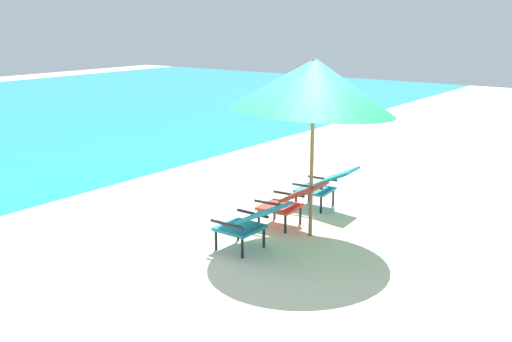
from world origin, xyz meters
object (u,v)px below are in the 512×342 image
(lounge_chair_left, at_px, (251,221))
(beach_umbrella_center, at_px, (314,85))
(lounge_chair_center, at_px, (291,200))
(lounge_chair_right, at_px, (326,184))

(lounge_chair_left, relative_size, beach_umbrella_center, 0.30)
(lounge_chair_left, relative_size, lounge_chair_center, 0.96)
(lounge_chair_center, distance_m, lounge_chair_right, 1.03)
(lounge_chair_left, relative_size, lounge_chair_right, 0.96)
(lounge_chair_right, bearing_deg, beach_umbrella_center, -159.39)
(lounge_chair_left, distance_m, lounge_chair_center, 1.03)
(lounge_chair_center, distance_m, beach_umbrella_center, 1.65)
(lounge_chair_center, height_order, beach_umbrella_center, beach_umbrella_center)
(lounge_chair_left, height_order, beach_umbrella_center, beach_umbrella_center)
(lounge_chair_left, xyz_separation_m, beach_umbrella_center, (0.94, -0.29, 1.60))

